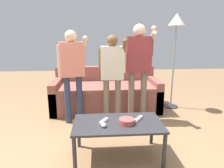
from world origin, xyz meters
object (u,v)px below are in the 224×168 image
(couch, at_px, (106,94))
(snack_bowl, at_px, (127,121))
(player_right, at_px, (138,62))
(coffee_table, at_px, (118,127))
(game_remote_nunchuk, at_px, (104,125))
(player_left, at_px, (72,66))
(player_center, at_px, (112,70))
(floor_lamp, at_px, (176,28))
(game_remote_wand_near, at_px, (139,119))
(game_remote_wand_far, at_px, (104,121))

(couch, height_order, snack_bowl, couch)
(snack_bowl, xyz_separation_m, player_right, (0.35, 1.13, 0.54))
(coffee_table, bearing_deg, game_remote_nunchuk, -149.33)
(player_left, height_order, player_center, player_left)
(coffee_table, relative_size, player_right, 0.64)
(floor_lamp, relative_size, player_left, 1.21)
(game_remote_nunchuk, bearing_deg, coffee_table, 30.67)
(floor_lamp, bearing_deg, player_center, -151.59)
(game_remote_wand_near, bearing_deg, player_center, 105.20)
(floor_lamp, bearing_deg, game_remote_wand_near, -122.36)
(game_remote_nunchuk, distance_m, game_remote_wand_far, 0.12)
(snack_bowl, bearing_deg, player_center, 95.16)
(couch, relative_size, player_right, 1.27)
(couch, bearing_deg, player_center, -84.81)
(floor_lamp, relative_size, game_remote_wand_far, 12.49)
(floor_lamp, height_order, game_remote_wand_far, floor_lamp)
(player_center, distance_m, player_right, 0.47)
(player_left, bearing_deg, couch, 48.32)
(couch, bearing_deg, player_right, -50.14)
(snack_bowl, xyz_separation_m, player_left, (-0.72, 1.10, 0.48))
(player_center, relative_size, player_right, 0.90)
(player_center, bearing_deg, game_remote_nunchuk, -99.32)
(coffee_table, xyz_separation_m, game_remote_nunchuk, (-0.17, -0.10, 0.08))
(game_remote_nunchuk, height_order, player_right, player_right)
(coffee_table, bearing_deg, player_right, 67.64)
(player_left, height_order, game_remote_wand_far, player_left)
(snack_bowl, bearing_deg, floor_lamp, 55.33)
(player_right, bearing_deg, game_remote_nunchuk, -117.41)
(couch, xyz_separation_m, game_remote_wand_near, (0.31, -1.65, 0.17))
(game_remote_nunchuk, relative_size, player_left, 0.06)
(player_center, bearing_deg, couch, 95.19)
(snack_bowl, distance_m, player_right, 1.30)
(game_remote_nunchuk, xyz_separation_m, player_left, (-0.46, 1.16, 0.48))
(player_left, bearing_deg, game_remote_wand_near, -48.89)
(coffee_table, relative_size, player_left, 0.68)
(game_remote_wand_near, bearing_deg, game_remote_nunchuk, -160.04)
(couch, height_order, player_right, player_right)
(game_remote_wand_far, bearing_deg, game_remote_wand_near, 4.89)
(game_remote_wand_near, distance_m, game_remote_wand_far, 0.42)
(couch, xyz_separation_m, snack_bowl, (0.16, -1.74, 0.18))
(couch, distance_m, snack_bowl, 1.76)
(coffee_table, distance_m, player_left, 1.35)
(game_remote_nunchuk, relative_size, floor_lamp, 0.05)
(player_left, distance_m, player_right, 1.08)
(game_remote_nunchuk, bearing_deg, game_remote_wand_far, 87.86)
(game_remote_wand_near, bearing_deg, floor_lamp, 57.64)
(coffee_table, relative_size, game_remote_nunchuk, 11.75)
(player_left, bearing_deg, player_right, 1.44)
(couch, bearing_deg, game_remote_wand_near, -79.17)
(player_left, bearing_deg, floor_lamp, 17.20)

